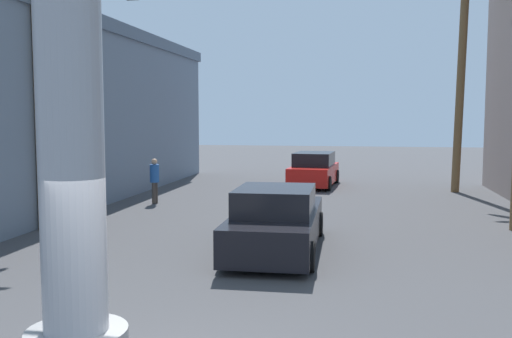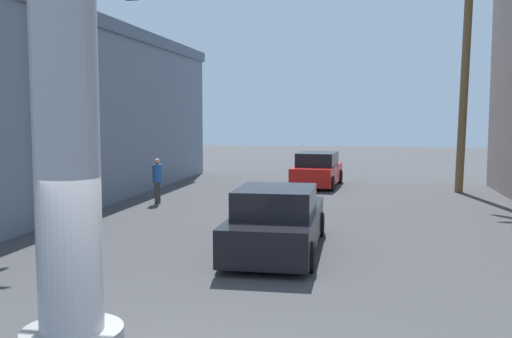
{
  "view_description": "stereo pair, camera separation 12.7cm",
  "coord_description": "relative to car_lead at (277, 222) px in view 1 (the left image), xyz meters",
  "views": [
    {
      "loc": [
        2.16,
        -5.7,
        3.2
      ],
      "look_at": [
        0.0,
        6.11,
        2.09
      ],
      "focal_mm": 40.0,
      "sensor_mm": 36.0,
      "label": 1
    },
    {
      "loc": [
        2.29,
        -5.67,
        3.2
      ],
      "look_at": [
        0.0,
        6.11,
        2.09
      ],
      "focal_mm": 40.0,
      "sensor_mm": 36.0,
      "label": 2
    }
  ],
  "objects": [
    {
      "name": "building_left",
      "position": [
        -11.5,
        6.43,
        2.68
      ],
      "size": [
        9.05,
        23.41,
        6.76
      ],
      "color": "slate",
      "rests_on": "ground"
    },
    {
      "name": "car_far",
      "position": [
        -0.15,
        12.91,
        0.03
      ],
      "size": [
        2.19,
        4.38,
        1.56
      ],
      "color": "black",
      "rests_on": "ground"
    },
    {
      "name": "palm_tree_far_right",
      "position": [
        6.01,
        12.08,
        5.01
      ],
      "size": [
        2.61,
        2.71,
        9.62
      ],
      "color": "brown",
      "rests_on": "ground"
    },
    {
      "name": "car_lead",
      "position": [
        0.0,
        0.0,
        0.0
      ],
      "size": [
        2.1,
        5.2,
        1.56
      ],
      "color": "black",
      "rests_on": "ground"
    },
    {
      "name": "pedestrian_far_left",
      "position": [
        -5.49,
        6.54,
        0.26
      ],
      "size": [
        0.35,
        0.35,
        1.66
      ],
      "color": "#3F3833",
      "rests_on": "ground"
    },
    {
      "name": "ground_plane",
      "position": [
        -0.23,
        2.45,
        -0.7
      ],
      "size": [
        93.08,
        93.08,
        0.0
      ],
      "primitive_type": "plane",
      "color": "#424244"
    },
    {
      "name": "palm_tree_mid_left",
      "position": [
        -6.91,
        1.49,
        4.33
      ],
      "size": [
        3.1,
        3.04,
        8.08
      ],
      "color": "brown",
      "rests_on": "ground"
    }
  ]
}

